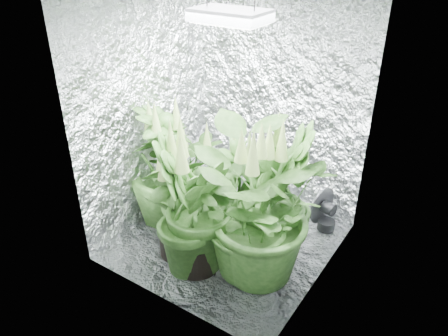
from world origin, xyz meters
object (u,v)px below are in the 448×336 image
at_px(plant_e, 253,212).
at_px(plant_f, 175,206).
at_px(grow_lamp, 230,16).
at_px(plant_c, 278,197).
at_px(plant_d, 164,168).
at_px(plant_a, 194,174).
at_px(circulation_fan, 325,212).
at_px(plant_b, 238,189).
at_px(plant_g, 193,210).

height_order(plant_e, plant_f, plant_e).
bearing_deg(grow_lamp, plant_c, 8.51).
relative_size(plant_d, plant_e, 0.94).
bearing_deg(plant_a, plant_c, -7.93).
height_order(grow_lamp, circulation_fan, grow_lamp).
relative_size(plant_f, circulation_fan, 2.59).
xyz_separation_m(plant_b, plant_f, (-0.25, -0.51, 0.02)).
height_order(plant_b, plant_e, plant_e).
height_order(plant_g, circulation_fan, plant_g).
relative_size(plant_b, plant_c, 0.79).
relative_size(grow_lamp, plant_b, 0.53).
bearing_deg(plant_a, plant_d, -119.45).
height_order(plant_b, plant_c, plant_c).
bearing_deg(plant_b, plant_c, -13.38).
bearing_deg(plant_d, plant_f, -40.32).
height_order(plant_d, plant_g, plant_g).
bearing_deg(plant_a, plant_f, -67.24).
distance_m(plant_d, plant_e, 1.02).
distance_m(plant_b, plant_e, 0.59).
distance_m(plant_d, plant_g, 0.73).
height_order(plant_a, plant_g, plant_g).
distance_m(plant_c, plant_d, 1.03).
bearing_deg(plant_f, circulation_fan, 49.17).
relative_size(plant_e, circulation_fan, 3.22).
relative_size(plant_c, circulation_fan, 3.12).
height_order(grow_lamp, plant_g, grow_lamp).
distance_m(plant_e, circulation_fan, 1.01).
bearing_deg(plant_f, plant_c, 31.89).
height_order(plant_a, circulation_fan, plant_a).
relative_size(plant_c, plant_e, 0.97).
bearing_deg(plant_f, plant_e, 8.07).
height_order(plant_d, plant_e, plant_e).
xyz_separation_m(plant_f, plant_g, (0.25, -0.09, 0.12)).
bearing_deg(grow_lamp, plant_d, -175.41).
distance_m(grow_lamp, plant_b, 1.40).
bearing_deg(plant_e, plant_a, 152.56).
distance_m(plant_a, plant_f, 0.58).
xyz_separation_m(plant_d, plant_e, (0.99, -0.21, 0.05)).
bearing_deg(plant_b, plant_d, -161.29).
distance_m(plant_c, plant_e, 0.33).
distance_m(grow_lamp, plant_g, 1.33).
relative_size(plant_d, circulation_fan, 3.03).
height_order(plant_c, circulation_fan, plant_c).
bearing_deg(plant_a, plant_g, -53.00).
bearing_deg(plant_d, grow_lamp, 4.59).
relative_size(grow_lamp, plant_a, 0.57).
xyz_separation_m(plant_b, plant_c, (0.41, -0.10, 0.12)).
height_order(plant_c, plant_g, plant_g).
bearing_deg(circulation_fan, grow_lamp, -119.92).
height_order(plant_b, plant_f, plant_f).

